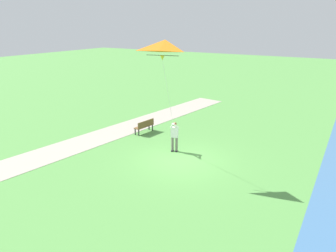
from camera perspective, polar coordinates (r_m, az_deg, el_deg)
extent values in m
plane|color=#569947|center=(16.83, 2.27, -6.34)|extent=(120.00, 120.00, 0.00)
cube|color=#ADA393|center=(19.33, -18.18, -3.92)|extent=(6.95, 32.01, 0.02)
cube|color=#232328|center=(17.98, 1.54, -4.58)|extent=(0.18, 0.26, 0.06)
cylinder|color=slate|center=(17.84, 1.57, -3.31)|extent=(0.14, 0.14, 0.82)
cube|color=#232328|center=(18.02, 0.80, -4.51)|extent=(0.18, 0.26, 0.06)
cylinder|color=slate|center=(17.89, 0.82, -3.24)|extent=(0.14, 0.14, 0.82)
cube|color=white|center=(17.61, 1.21, -1.12)|extent=(0.45, 0.33, 0.60)
sphere|color=#996B4C|center=(17.47, 1.22, 0.30)|extent=(0.22, 0.22, 0.22)
ellipsoid|color=#4C3319|center=(17.47, 1.23, 0.44)|extent=(0.28, 0.28, 0.13)
cylinder|color=white|center=(17.25, 1.34, 0.03)|extent=(0.20, 0.56, 0.43)
cylinder|color=white|center=(17.28, 0.77, 0.07)|extent=(0.46, 0.45, 0.43)
sphere|color=#996B4C|center=(17.08, 0.94, 0.30)|extent=(0.10, 0.10, 0.10)
pyramid|color=orange|center=(14.50, -0.50, 13.72)|extent=(1.72, 1.07, 0.50)
cone|color=yellow|center=(14.18, -1.04, 12.29)|extent=(0.24, 0.24, 0.22)
cylinder|color=black|center=(14.17, -1.04, 12.73)|extent=(1.50, 0.32, 0.02)
cylinder|color=silver|center=(15.54, 0.05, 5.65)|extent=(0.67, 2.13, 3.74)
cube|color=brown|center=(20.96, -4.40, -0.03)|extent=(0.65, 1.55, 0.05)
cube|color=brown|center=(20.76, -4.04, 0.45)|extent=(0.25, 1.49, 0.40)
cube|color=#2D2D33|center=(20.68, -5.99, -0.99)|extent=(0.07, 0.07, 0.45)
cube|color=#2D2D33|center=(20.47, -5.36, -1.17)|extent=(0.07, 0.07, 0.45)
cube|color=#2D2D33|center=(21.59, -3.47, -0.09)|extent=(0.07, 0.07, 0.45)
cube|color=#2D2D33|center=(21.39, -2.84, -0.26)|extent=(0.07, 0.07, 0.45)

